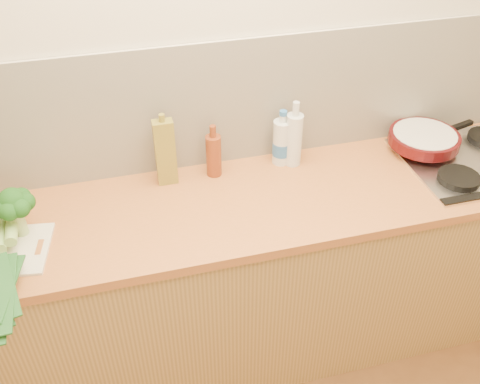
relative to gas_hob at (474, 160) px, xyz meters
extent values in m
plane|color=beige|center=(-1.02, 0.30, 0.39)|extent=(3.50, 0.00, 3.50)
cube|color=silver|center=(-1.02, 0.29, 0.26)|extent=(3.20, 0.02, 0.54)
cube|color=#A68245|center=(-1.02, 0.00, -0.48)|extent=(3.20, 0.60, 0.86)
cube|color=#B36434|center=(-1.02, 0.00, -0.03)|extent=(3.20, 0.62, 0.04)
cube|color=silver|center=(0.00, 0.00, -0.01)|extent=(0.58, 0.50, 0.01)
cylinder|color=black|center=(-0.15, -0.12, 0.01)|extent=(0.17, 0.17, 0.03)
cylinder|color=black|center=(-0.15, 0.12, 0.01)|extent=(0.17, 0.17, 0.03)
cylinder|color=#99B76B|center=(-1.86, 0.01, 0.04)|extent=(0.05, 0.05, 0.09)
sphere|color=#103B10|center=(-1.86, 0.01, 0.15)|extent=(0.09, 0.09, 0.09)
sphere|color=#103B10|center=(-1.82, 0.01, 0.13)|extent=(0.07, 0.07, 0.07)
sphere|color=#103B10|center=(-1.84, 0.04, 0.13)|extent=(0.07, 0.07, 0.07)
sphere|color=#103B10|center=(-1.87, 0.05, 0.13)|extent=(0.07, 0.07, 0.07)
sphere|color=#103B10|center=(-1.90, 0.03, 0.13)|extent=(0.07, 0.07, 0.07)
sphere|color=#103B10|center=(-1.90, -0.01, 0.13)|extent=(0.07, 0.07, 0.07)
sphere|color=#103B10|center=(-1.87, -0.03, 0.13)|extent=(0.07, 0.07, 0.07)
sphere|color=#103B10|center=(-1.84, -0.02, 0.13)|extent=(0.07, 0.07, 0.07)
cylinder|color=white|center=(-1.89, 0.10, 0.02)|extent=(0.08, 0.12, 0.04)
cylinder|color=white|center=(-1.93, 0.09, 0.04)|extent=(0.05, 0.12, 0.04)
cylinder|color=#8BBB5D|center=(-1.92, -0.04, 0.04)|extent=(0.05, 0.15, 0.04)
cylinder|color=white|center=(-1.88, 0.06, 0.05)|extent=(0.04, 0.10, 0.04)
cylinder|color=#8BBB5D|center=(-1.88, -0.04, 0.05)|extent=(0.04, 0.12, 0.04)
cube|color=#19481E|center=(-1.88, -0.32, 0.05)|extent=(0.09, 0.30, 0.02)
cube|color=#19481E|center=(-1.88, -0.34, 0.06)|extent=(0.06, 0.34, 0.01)
cube|color=#19481E|center=(-1.88, -0.31, 0.06)|extent=(0.10, 0.28, 0.02)
cylinder|color=#440B0D|center=(-0.17, 0.14, 0.05)|extent=(0.31, 0.31, 0.05)
cylinder|color=beige|center=(-0.17, 0.14, 0.07)|extent=(0.27, 0.27, 0.00)
cube|color=black|center=(0.04, 0.20, 0.05)|extent=(0.15, 0.06, 0.02)
cube|color=olive|center=(-1.30, 0.20, 0.13)|extent=(0.08, 0.05, 0.28)
cylinder|color=olive|center=(-1.30, 0.20, 0.29)|extent=(0.02, 0.02, 0.03)
cylinder|color=silver|center=(-0.76, 0.20, 0.10)|extent=(0.07, 0.07, 0.23)
cylinder|color=silver|center=(-0.76, 0.20, 0.25)|extent=(0.03, 0.03, 0.06)
cylinder|color=maroon|center=(-1.10, 0.21, 0.08)|extent=(0.06, 0.06, 0.18)
cylinder|color=maroon|center=(-1.10, 0.21, 0.19)|extent=(0.03, 0.03, 0.05)
cylinder|color=silver|center=(-0.81, 0.22, 0.09)|extent=(0.08, 0.08, 0.20)
cylinder|color=silver|center=(-0.81, 0.22, 0.20)|extent=(0.03, 0.03, 0.03)
cylinder|color=#2F68B1|center=(-0.81, 0.22, 0.06)|extent=(0.08, 0.08, 0.06)
camera|label=1|loc=(-1.47, -1.59, 1.30)|focal=40.00mm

